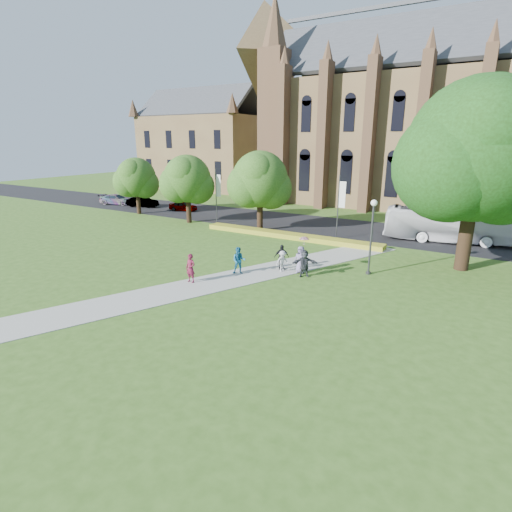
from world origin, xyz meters
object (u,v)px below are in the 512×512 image
Objects in this scene: streetlamp at (372,228)px; car_1 at (143,202)px; car_0 at (183,206)px; car_2 at (117,199)px; tour_coach at (449,225)px; pedestrian_0 at (191,268)px; large_tree at (479,151)px.

car_1 is (-34.92, 12.42, -2.55)m from streetlamp.
car_2 is at bearing 85.02° from car_0.
pedestrian_0 is (-13.25, -20.54, -0.59)m from tour_coach.
large_tree is at bearing -116.16° from car_2.
streetlamp is 37.15m from car_1.
tour_coach is 38.62m from car_1.
large_tree reaches higher than pedestrian_0.
car_0 is 0.77× the size of car_2.
car_0 is 11.78m from car_2.
large_tree is 41.89m from car_1.
tour_coach is at bearing 73.91° from streetlamp.
streetlamp reaches higher than tour_coach.
tour_coach is (3.69, 12.78, -1.70)m from streetlamp.
car_0 is 6.91m from car_1.
pedestrian_0 is at bearing -139.94° from car_2.
large_tree is 10.85m from tour_coach.
car_1 is (-40.42, 7.92, -7.62)m from large_tree.
streetlamp reaches higher than car_0.
pedestrian_0 reaches higher than car_1.
car_2 is at bearing 170.49° from large_tree.
car_2 is 36.14m from pedestrian_0.
tour_coach is 24.45m from pedestrian_0.
pedestrian_0 is at bearing -142.22° from car_1.
car_1 reaches higher than car_2.
car_2 is at bearing 145.46° from pedestrian_0.
tour_coach is at bearing -105.73° from car_2.
car_1 is at bearing 140.24° from pedestrian_0.
large_tree is 3.01× the size of car_1.
streetlamp is 12.53m from pedestrian_0.
streetlamp is at bearing -123.29° from car_1.
streetlamp is 30.96m from car_0.
car_0 is (-31.71, 0.12, -0.93)m from tour_coach.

